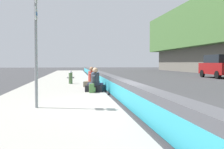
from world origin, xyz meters
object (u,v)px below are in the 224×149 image
seated_person_foreground (95,84)px  parked_car_fourth (219,66)px  backpack (92,88)px  seated_person_middle (96,82)px  route_sign_post (36,39)px  fire_hydrant (71,77)px  seated_person_rear (92,80)px

seated_person_foreground → parked_car_fourth: parked_car_fourth is taller
seated_person_foreground → backpack: seated_person_foreground is taller
seated_person_middle → route_sign_post: bearing=158.7°
backpack → parked_car_fourth: parked_car_fourth is taller
fire_hydrant → seated_person_foreground: 5.13m
seated_person_foreground → backpack: bearing=157.0°
seated_person_foreground → parked_car_fourth: size_ratio=0.23×
route_sign_post → backpack: bearing=-26.0°
seated_person_middle → seated_person_rear: size_ratio=0.97×
seated_person_foreground → parked_car_fourth: (12.28, -13.04, 0.69)m
seated_person_rear → parked_car_fourth: 16.22m
route_sign_post → seated_person_middle: route_sign_post is taller
route_sign_post → parked_car_fourth: route_sign_post is taller
fire_hydrant → seated_person_rear: 2.61m
seated_person_middle → parked_car_fourth: parked_car_fourth is taller
seated_person_foreground → route_sign_post: bearing=154.3°
route_sign_post → seated_person_rear: size_ratio=3.21×
backpack → parked_car_fourth: bearing=-46.1°
route_sign_post → seated_person_middle: size_ratio=3.29×
fire_hydrant → parked_car_fourth: bearing=-62.9°
parked_car_fourth → route_sign_post: bearing=137.7°
backpack → fire_hydrant: bearing=10.8°
route_sign_post → backpack: route_sign_post is taller
seated_person_foreground → seated_person_rear: bearing=0.0°
route_sign_post → fire_hydrant: size_ratio=4.09×
fire_hydrant → seated_person_middle: 3.90m
backpack → route_sign_post: bearing=154.0°
route_sign_post → seated_person_rear: route_sign_post is taller
seated_person_middle → backpack: seated_person_middle is taller
seated_person_foreground → parked_car_fourth: 17.93m
fire_hydrant → backpack: size_ratio=2.20×
route_sign_post → seated_person_rear: bearing=-16.6°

